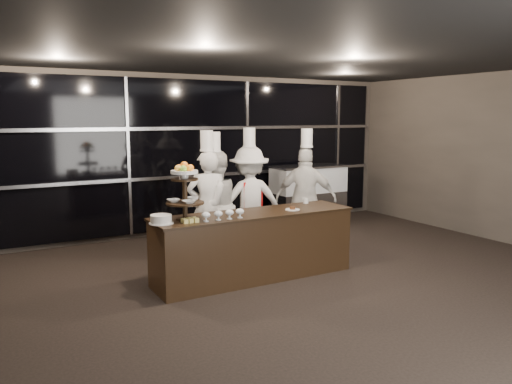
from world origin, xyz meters
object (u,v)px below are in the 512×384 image
display_stand (185,187)px  layer_cake (161,219)px  chef_c (249,200)px  chef_d (306,198)px  chef_b (215,205)px  buffet_counter (254,245)px  display_case (308,193)px  chef_a (208,205)px

display_stand → layer_cake: bearing=-171.6°
display_stand → chef_c: 1.96m
display_stand → chef_c: bearing=35.9°
display_stand → chef_d: chef_d is taller
chef_b → buffet_counter: bearing=-87.1°
chef_b → chef_c: size_ratio=0.97×
display_stand → display_case: (3.60, 2.37, -0.65)m
display_case → chef_d: bearing=-126.9°
chef_b → chef_c: chef_c is taller
layer_cake → display_stand: bearing=8.4°
buffet_counter → chef_a: chef_a is taller
chef_b → layer_cake: bearing=-137.1°
buffet_counter → display_stand: 1.33m
chef_a → display_case: bearing=25.7°
display_stand → chef_b: (0.94, 1.14, -0.48)m
layer_cake → chef_b: chef_b is taller
buffet_counter → chef_c: size_ratio=1.39×
display_case → chef_c: (-2.06, -1.25, 0.20)m
display_case → chef_c: chef_c is taller
buffet_counter → chef_c: (0.54, 1.12, 0.42)m
display_case → chef_d: 1.86m
buffet_counter → chef_a: (-0.24, 1.00, 0.42)m
chef_d → display_case: bearing=53.1°
layer_cake → chef_d: size_ratio=0.15×
layer_cake → chef_d: bearing=18.4°
buffet_counter → chef_c: chef_c is taller
display_stand → chef_d: 2.68m
display_case → layer_cake: bearing=-148.5°
display_stand → chef_c: (1.54, 1.12, -0.46)m
display_stand → chef_b: size_ratio=0.37×
display_case → chef_a: 3.16m
layer_cake → chef_a: size_ratio=0.15×
display_case → chef_c: 2.42m
chef_d → chef_a: bearing=176.3°
buffet_counter → display_case: bearing=42.3°
chef_a → chef_d: size_ratio=1.00×
display_stand → chef_b: 1.55m
buffet_counter → chef_a: 1.11m
display_stand → chef_a: 1.33m
display_case → chef_a: size_ratio=0.75×
display_case → chef_b: (-2.66, -1.23, 0.17)m
buffet_counter → display_case: 3.52m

